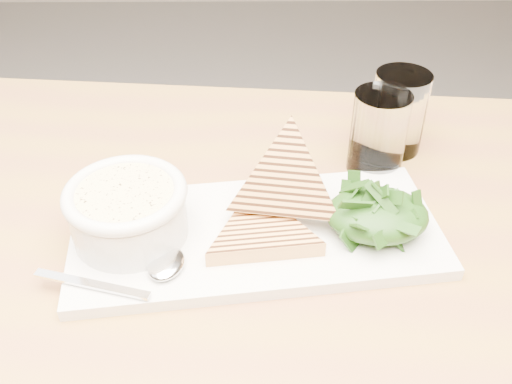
{
  "coord_description": "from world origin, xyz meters",
  "views": [
    {
      "loc": [
        0.08,
        -0.32,
        1.18
      ],
      "look_at": [
        0.09,
        0.16,
        0.81
      ],
      "focal_mm": 40.0,
      "sensor_mm": 36.0,
      "label": 1
    }
  ],
  "objects_px": {
    "soup_bowl": "(129,216)",
    "glass_near": "(398,112)",
    "table_top": "(380,304)",
    "platter": "(256,234)",
    "glass_far": "(378,133)"
  },
  "relations": [
    {
      "from": "soup_bowl",
      "to": "glass_far",
      "type": "distance_m",
      "value": 0.32
    },
    {
      "from": "platter",
      "to": "glass_far",
      "type": "distance_m",
      "value": 0.21
    },
    {
      "from": "table_top",
      "to": "soup_bowl",
      "type": "relative_size",
      "value": 10.22
    },
    {
      "from": "soup_bowl",
      "to": "table_top",
      "type": "bearing_deg",
      "value": -15.47
    },
    {
      "from": "table_top",
      "to": "glass_far",
      "type": "height_order",
      "value": "glass_far"
    },
    {
      "from": "platter",
      "to": "glass_far",
      "type": "height_order",
      "value": "glass_far"
    },
    {
      "from": "table_top",
      "to": "platter",
      "type": "height_order",
      "value": "platter"
    },
    {
      "from": "glass_near",
      "to": "soup_bowl",
      "type": "bearing_deg",
      "value": -149.75
    },
    {
      "from": "table_top",
      "to": "soup_bowl",
      "type": "height_order",
      "value": "soup_bowl"
    },
    {
      "from": "glass_far",
      "to": "soup_bowl",
      "type": "bearing_deg",
      "value": -154.06
    },
    {
      "from": "soup_bowl",
      "to": "glass_near",
      "type": "bearing_deg",
      "value": 30.25
    },
    {
      "from": "platter",
      "to": "glass_near",
      "type": "relative_size",
      "value": 3.68
    },
    {
      "from": "glass_near",
      "to": "glass_far",
      "type": "distance_m",
      "value": 0.06
    },
    {
      "from": "glass_near",
      "to": "table_top",
      "type": "bearing_deg",
      "value": -103.2
    },
    {
      "from": "table_top",
      "to": "soup_bowl",
      "type": "bearing_deg",
      "value": 164.53
    }
  ]
}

